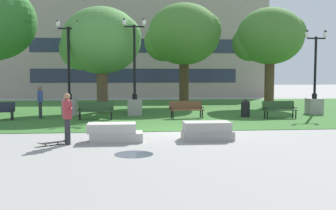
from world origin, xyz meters
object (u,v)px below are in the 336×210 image
at_px(lamp_post_right, 135,96).
at_px(person_bystander_near_lawn, 40,100).
at_px(concrete_block_left, 207,131).
at_px(skateboard, 53,142).
at_px(lamp_post_left, 314,97).
at_px(park_bench_far_right, 186,108).
at_px(concrete_block_center, 114,133).
at_px(person_skateboarder, 67,115).
at_px(lamp_post_center, 69,96).
at_px(trash_bin, 245,108).
at_px(park_bench_near_left, 96,109).
at_px(park_bench_far_left, 279,108).

bearing_deg(lamp_post_right, person_bystander_near_lawn, -166.81).
relative_size(concrete_block_left, skateboard, 1.91).
height_order(concrete_block_left, lamp_post_left, lamp_post_left).
xyz_separation_m(park_bench_far_right, lamp_post_right, (-2.70, 1.78, 0.58)).
height_order(concrete_block_center, person_skateboarder, person_skateboarder).
bearing_deg(lamp_post_left, concrete_block_left, -134.22).
height_order(concrete_block_left, lamp_post_center, lamp_post_center).
height_order(concrete_block_center, person_bystander_near_lawn, person_bystander_near_lawn).
bearing_deg(trash_bin, park_bench_near_left, -176.46).
xyz_separation_m(person_skateboarder, park_bench_near_left, (0.34, 7.06, -0.44)).
relative_size(concrete_block_center, lamp_post_left, 0.39).
xyz_separation_m(concrete_block_left, person_skateboarder, (-4.82, -0.49, 0.67)).
bearing_deg(lamp_post_right, lamp_post_left, -1.77).
height_order(concrete_block_center, trash_bin, trash_bin).
relative_size(concrete_block_left, lamp_post_left, 0.37).
xyz_separation_m(park_bench_near_left, park_bench_far_left, (9.60, -0.33, 0.00)).
relative_size(park_bench_far_left, lamp_post_right, 0.34).
xyz_separation_m(person_skateboarder, park_bench_far_right, (5.05, 7.25, -0.44)).
bearing_deg(lamp_post_right, lamp_post_center, 175.45).
bearing_deg(person_bystander_near_lawn, lamp_post_right, 13.19).
distance_m(concrete_block_center, lamp_post_right, 8.67).
bearing_deg(concrete_block_left, person_skateboarder, -174.14).
height_order(person_skateboarder, trash_bin, person_skateboarder).
xyz_separation_m(park_bench_far_left, park_bench_far_right, (-4.88, 0.53, 0.00)).
relative_size(lamp_post_right, lamp_post_left, 1.12).
distance_m(person_skateboarder, lamp_post_center, 9.41).
bearing_deg(lamp_post_center, person_bystander_near_lawn, -131.55).
bearing_deg(person_skateboarder, concrete_block_left, 5.86).
bearing_deg(park_bench_far_left, lamp_post_center, 167.02).
xyz_separation_m(park_bench_far_right, person_bystander_near_lawn, (-7.66, 0.61, 0.44)).
distance_m(concrete_block_center, concrete_block_left, 3.29).
bearing_deg(lamp_post_center, lamp_post_left, -2.50).
xyz_separation_m(park_bench_far_left, trash_bin, (-1.59, 0.83, -0.04)).
relative_size(park_bench_far_left, lamp_post_center, 0.34).
xyz_separation_m(concrete_block_center, skateboard, (-1.99, -0.53, -0.22)).
bearing_deg(concrete_block_center, skateboard, -165.20).
height_order(park_bench_far_right, lamp_post_left, lamp_post_left).
xyz_separation_m(park_bench_near_left, trash_bin, (8.01, 0.50, -0.04)).
bearing_deg(skateboard, lamp_post_right, 72.88).
relative_size(concrete_block_center, park_bench_far_left, 1.03).
xyz_separation_m(park_bench_far_left, lamp_post_center, (-11.25, 2.59, 0.56)).
bearing_deg(person_bystander_near_lawn, park_bench_far_right, -4.58).
relative_size(lamp_post_center, person_bystander_near_lawn, 3.13).
relative_size(park_bench_far_left, person_bystander_near_lawn, 1.08).
distance_m(skateboard, park_bench_far_left, 12.44).
relative_size(concrete_block_left, park_bench_far_left, 0.98).
distance_m(concrete_block_center, park_bench_far_left, 10.50).
bearing_deg(skateboard, concrete_block_center, 14.80).
height_order(park_bench_far_right, trash_bin, trash_bin).
bearing_deg(lamp_post_right, concrete_block_left, -73.90).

